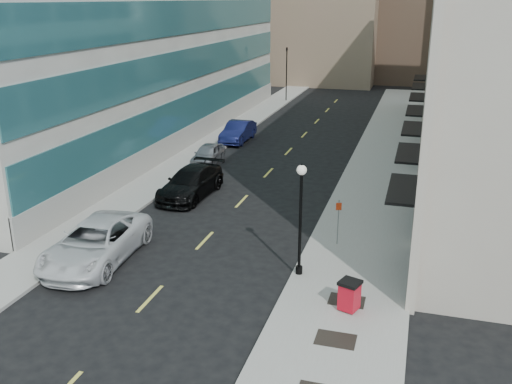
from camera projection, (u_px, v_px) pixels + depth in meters
The scene contains 18 objects.
ground at pixel (126, 325), 20.96m from camera, with size 160.00×160.00×0.00m, color black.
sidewalk_right at pixel (379, 181), 37.08m from camera, with size 5.00×80.00×0.15m, color gray.
sidewalk_left at pixel (181, 164), 40.82m from camera, with size 3.00×80.00×0.15m, color gray.
building_left at pixel (103, 16), 46.50m from camera, with size 16.14×46.00×20.00m.
skyline_tan_far at pixel (280, 0), 91.94m from camera, with size 12.00×14.00×22.00m, color #836956.
skyline_stone at pixel (499, 9), 72.82m from camera, with size 10.00×14.00×20.00m, color #BDB1A0.
grate_mid at pixel (336, 339), 19.78m from camera, with size 1.40×1.00×0.01m, color black.
grate_far at pixel (347, 300), 22.32m from camera, with size 1.40×1.00×0.01m, color black.
road_centerline at pixel (256, 186), 36.39m from camera, with size 0.15×68.20×0.01m.
traffic_signal at pixel (287, 51), 64.15m from camera, with size 0.66×0.66×6.98m.
car_white_van at pixel (96, 243), 25.71m from camera, with size 3.06×6.64×1.85m, color silver.
car_black_pickup at pixel (191, 183), 34.24m from camera, with size 2.40×5.90×1.71m, color black.
car_silver_sedan at pixel (208, 154), 41.07m from camera, with size 1.68×4.18×1.42m, color gray.
car_blue_sedan at pixel (238, 132), 47.38m from camera, with size 1.77×5.09×1.68m, color #121745.
trash_bin at pixel (349, 294), 21.47m from camera, with size 0.95×0.95×1.21m.
lamppost at pixel (301, 210), 23.59m from camera, with size 0.41×0.41×4.97m.
sign_post at pixel (338, 216), 26.99m from camera, with size 0.26×0.11×2.26m.
urn_planter at pixel (412, 189), 33.78m from camera, with size 0.57×0.57×0.79m.
Camera 1 is at (9.76, -16.15, 11.40)m, focal length 40.00 mm.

